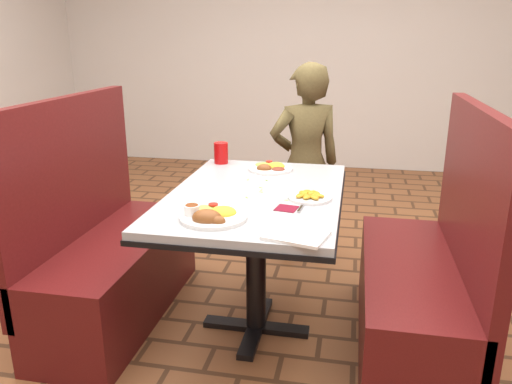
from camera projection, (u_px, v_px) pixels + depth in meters
dining_table at (256, 211)px, 2.40m from camera, size 0.81×1.21×0.75m
booth_bench_left at (109, 259)px, 2.65m from camera, size 0.47×1.20×1.17m
booth_bench_right at (422, 287)px, 2.35m from camera, size 0.47×1.20×1.17m
diner_person at (305, 164)px, 3.28m from camera, size 0.56×0.47×1.31m
near_dinner_plate at (212, 212)px, 2.01m from camera, size 0.28×0.28×0.09m
far_dinner_plate at (271, 166)px, 2.76m from camera, size 0.24×0.24×0.06m
plantain_plate at (310, 196)px, 2.27m from camera, size 0.20×0.20×0.03m
maroon_napkin at (287, 208)px, 2.15m from camera, size 0.10×0.10×0.00m
spoon_utensil at (301, 207)px, 2.15m from camera, size 0.03×0.14×0.00m
red_tumbler at (221, 153)px, 2.90m from camera, size 0.08×0.08×0.12m
paper_napkin at (296, 235)px, 1.84m from camera, size 0.25×0.21×0.01m
knife_utensil at (222, 218)px, 2.01m from camera, size 0.07×0.15×0.00m
fork_utensil at (220, 220)px, 1.98m from camera, size 0.03×0.16×0.00m
lettuce_shreds at (266, 189)px, 2.42m from camera, size 0.28×0.32×0.00m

